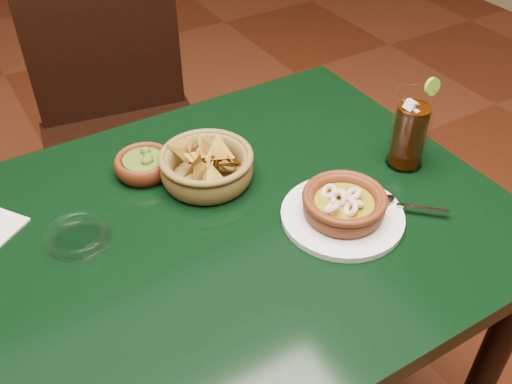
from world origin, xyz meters
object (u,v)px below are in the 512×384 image
shrimp_plate (344,207)px  cola_drink (410,130)px  chip_basket (207,166)px  dining_table (187,275)px  dining_chair (123,125)px

shrimp_plate → cola_drink: (0.21, 0.07, 0.05)m
shrimp_plate → chip_basket: 0.28m
dining_table → cola_drink: size_ratio=6.44×
cola_drink → chip_basket: bearing=156.7°
dining_chair → chip_basket: (-0.01, -0.59, 0.24)m
shrimp_plate → cola_drink: 0.23m
dining_table → chip_basket: (0.11, 0.12, 0.13)m
dining_table → chip_basket: size_ratio=5.52×
chip_basket → cola_drink: bearing=-23.3°
dining_table → chip_basket: 0.22m
dining_chair → shrimp_plate: 0.86m
dining_chair → cola_drink: 0.88m
dining_chair → chip_basket: bearing=-91.3°
dining_chair → cola_drink: bearing=-64.4°
cola_drink → dining_table: bearing=175.8°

